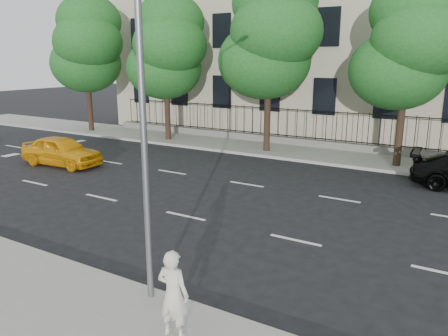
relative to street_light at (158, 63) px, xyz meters
The scene contains 13 objects.
ground 5.99m from the street_light, 144.73° to the left, with size 120.00×120.00×0.00m, color black.
near_sidewalk 6.08m from the street_light, 138.24° to the right, with size 60.00×4.00×0.15m, color gray.
far_sidewalk 16.75m from the street_light, 99.01° to the left, with size 60.00×4.00×0.15m, color gray.
lane_markings 8.67m from the street_light, 110.98° to the left, with size 49.60×4.62×0.01m, color silver, non-canonical shape.
masonry_building 25.14m from the street_light, 95.78° to the left, with size 34.60×12.11×18.50m.
iron_fence 18.21m from the street_light, 98.14° to the left, with size 30.00×0.50×2.20m.
street_light is the anchor object (origin of this frame).
tree_a 23.89m from the street_light, 140.66° to the left, with size 5.71×5.31×9.39m.
tree_b 18.99m from the street_light, 127.15° to the left, with size 5.53×5.12×8.97m.
tree_c 15.82m from the street_light, 106.43° to the left, with size 5.89×5.50×9.80m.
tree_d 15.36m from the street_light, 80.48° to the left, with size 5.34×4.94×8.84m.
yellow_taxi 14.68m from the street_light, 149.66° to the left, with size 1.75×4.35×1.48m, color #F3A30E.
woman_near 4.55m from the street_light, 47.32° to the right, with size 0.63×0.42×1.74m, color beige.
Camera 1 is at (8.30, -8.92, 5.25)m, focal length 35.00 mm.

